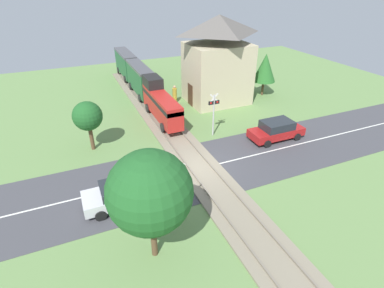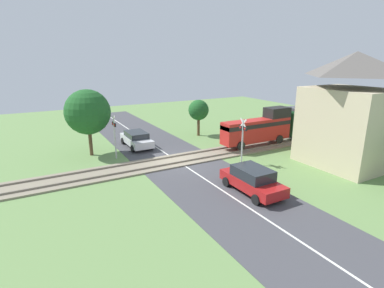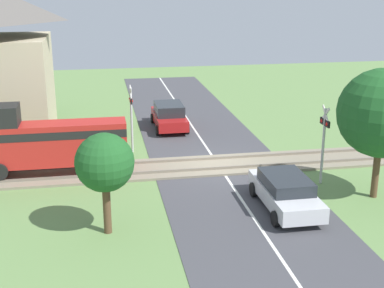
{
  "view_description": "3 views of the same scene",
  "coord_description": "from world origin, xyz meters",
  "px_view_note": "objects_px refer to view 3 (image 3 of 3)",
  "views": [
    {
      "loc": [
        -7.0,
        -14.91,
        11.22
      ],
      "look_at": [
        0.0,
        1.32,
        1.2
      ],
      "focal_mm": 28.0,
      "sensor_mm": 36.0,
      "label": 1
    },
    {
      "loc": [
        19.77,
        -9.62,
        7.7
      ],
      "look_at": [
        0.0,
        1.32,
        1.2
      ],
      "focal_mm": 28.0,
      "sensor_mm": 36.0,
      "label": 2
    },
    {
      "loc": [
        -23.71,
        5.56,
        8.75
      ],
      "look_at": [
        0.0,
        1.32,
        1.2
      ],
      "focal_mm": 50.0,
      "sensor_mm": 36.0,
      "label": 3
    }
  ],
  "objects_px": {
    "crossing_signal_west_approach": "(324,135)",
    "crossing_signal_east_approach": "(131,111)",
    "station_building": "(4,69)",
    "car_far_side": "(169,116)",
    "car_near_crossing": "(285,191)"
  },
  "relations": [
    {
      "from": "car_far_side",
      "to": "station_building",
      "type": "distance_m",
      "value": 9.64
    },
    {
      "from": "car_far_side",
      "to": "station_building",
      "type": "height_order",
      "value": "station_building"
    },
    {
      "from": "car_near_crossing",
      "to": "car_far_side",
      "type": "bearing_deg",
      "value": 13.03
    },
    {
      "from": "car_near_crossing",
      "to": "car_far_side",
      "type": "distance_m",
      "value": 12.77
    },
    {
      "from": "crossing_signal_west_approach",
      "to": "crossing_signal_east_approach",
      "type": "xyz_separation_m",
      "value": [
        5.89,
        7.9,
        0.0
      ]
    },
    {
      "from": "crossing_signal_east_approach",
      "to": "station_building",
      "type": "relative_size",
      "value": 0.43
    },
    {
      "from": "crossing_signal_east_approach",
      "to": "car_near_crossing",
      "type": "bearing_deg",
      "value": -146.83
    },
    {
      "from": "station_building",
      "to": "crossing_signal_east_approach",
      "type": "bearing_deg",
      "value": -119.29
    },
    {
      "from": "crossing_signal_west_approach",
      "to": "crossing_signal_east_approach",
      "type": "distance_m",
      "value": 9.85
    },
    {
      "from": "car_far_side",
      "to": "station_building",
      "type": "xyz_separation_m",
      "value": [
        -0.51,
        9.09,
        3.18
      ]
    },
    {
      "from": "car_near_crossing",
      "to": "crossing_signal_east_approach",
      "type": "height_order",
      "value": "crossing_signal_east_approach"
    },
    {
      "from": "car_far_side",
      "to": "crossing_signal_west_approach",
      "type": "height_order",
      "value": "crossing_signal_west_approach"
    },
    {
      "from": "car_near_crossing",
      "to": "car_far_side",
      "type": "xyz_separation_m",
      "value": [
        12.44,
        2.88,
        0.05
      ]
    },
    {
      "from": "crossing_signal_west_approach",
      "to": "car_near_crossing",
      "type": "bearing_deg",
      "value": 133.12
    },
    {
      "from": "car_near_crossing",
      "to": "crossing_signal_east_approach",
      "type": "xyz_separation_m",
      "value": [
        8.24,
        5.39,
        1.49
      ]
    }
  ]
}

